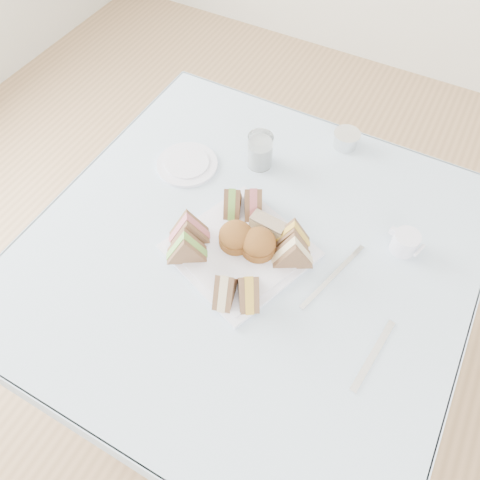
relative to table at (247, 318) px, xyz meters
The scene contains 21 objects.
floor 0.37m from the table, ahead, with size 4.00×4.00×0.00m, color #9E7751.
table is the anchor object (origin of this frame).
tablecloth 0.37m from the table, ahead, with size 1.02×1.02×0.01m, color silver.
serving_plate 0.38m from the table, 130.11° to the right, with size 0.28×0.28×0.01m, color white.
sandwich_fl_a 0.45m from the table, 161.04° to the right, with size 0.10×0.05×0.09m, color brown, non-canonical shape.
sandwich_fl_b 0.45m from the table, 141.02° to the right, with size 0.09×0.04×0.08m, color brown, non-canonical shape.
sandwich_fr_a 0.45m from the table, 62.92° to the right, with size 0.09×0.04×0.08m, color brown, non-canonical shape.
sandwich_fr_b 0.45m from the table, 84.21° to the right, with size 0.09×0.04×0.08m, color brown, non-canonical shape.
sandwich_bl_a 0.44m from the table, 137.68° to the left, with size 0.08×0.04×0.08m, color brown, non-canonical shape.
sandwich_bl_b 0.44m from the table, 113.02° to the left, with size 0.09×0.04×0.08m, color brown, non-canonical shape.
sandwich_br_a 0.44m from the table, ahead, with size 0.09×0.04×0.08m, color brown, non-canonical shape.
sandwich_br_b 0.44m from the table, 34.05° to the left, with size 0.08×0.04×0.08m, color brown, non-canonical shape.
scone_left 0.42m from the table, 169.32° to the right, with size 0.08×0.08×0.05m, color brown.
scone_right 0.42m from the table, ahead, with size 0.08×0.08×0.05m, color brown.
pastry_slice 0.41m from the table, 72.86° to the left, with size 0.09×0.03×0.04m, color beige.
side_plate 0.50m from the table, 149.38° to the left, with size 0.16×0.16×0.01m, color white.
water_glass 0.51m from the table, 111.97° to the left, with size 0.07×0.07×0.10m, color white.
tea_strainer 0.60m from the table, 80.54° to the left, with size 0.07×0.07×0.04m, color silver.
knife 0.53m from the table, 17.85° to the right, with size 0.01×0.18×0.00m, color silver.
fork 0.43m from the table, ahead, with size 0.01×0.19×0.00m, color silver.
creamer_jug 0.54m from the table, 28.52° to the left, with size 0.06×0.06×0.05m, color white.
Camera 1 is at (0.28, -0.56, 1.67)m, focal length 35.00 mm.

